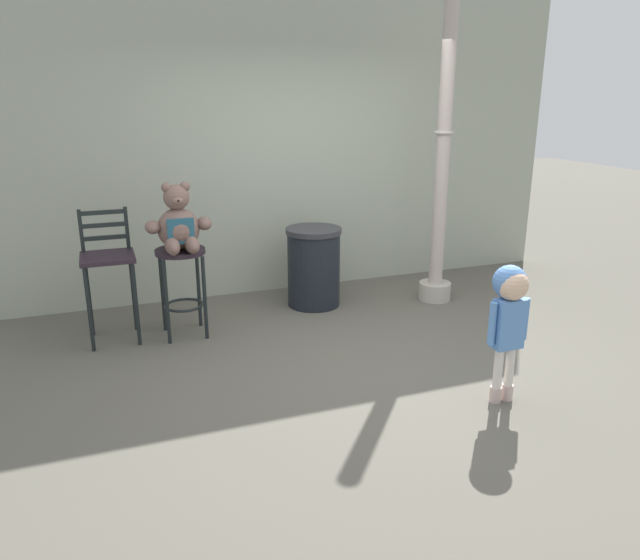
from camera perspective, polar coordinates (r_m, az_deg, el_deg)
ground_plane at (r=4.77m, az=4.98°, el=-8.11°), size 24.00×24.00×0.00m
building_wall at (r=6.44m, az=-3.46°, el=12.83°), size 6.20×0.30×3.08m
bar_stool_with_teddy at (r=5.29m, az=-12.95°, el=0.62°), size 0.42×0.42×0.78m
teddy_bear at (r=5.16m, az=-13.22°, el=5.01°), size 0.55×0.49×0.57m
child_walking at (r=4.17m, az=17.47°, el=-2.24°), size 0.31×0.24×0.97m
trash_bin at (r=5.95m, az=-0.60°, el=1.27°), size 0.55×0.55×0.78m
lamppost at (r=6.05m, az=11.36°, el=8.57°), size 0.32×0.32×2.90m
bar_chair_empty at (r=5.33m, az=-19.41°, el=1.43°), size 0.43×0.43×1.12m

